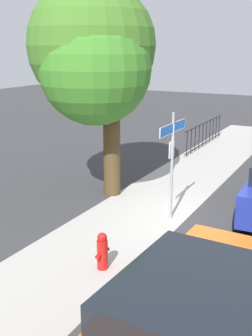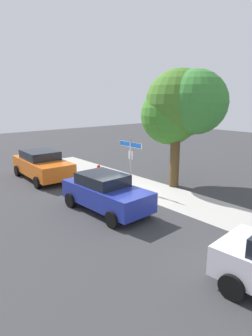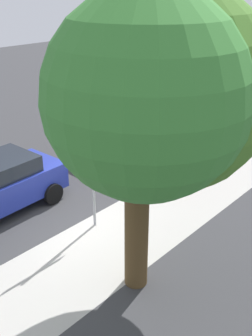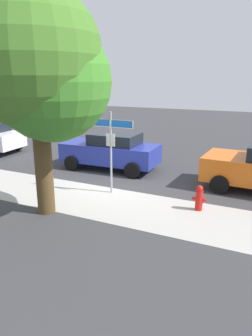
{
  "view_description": "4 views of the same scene",
  "coord_description": "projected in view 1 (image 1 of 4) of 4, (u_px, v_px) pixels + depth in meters",
  "views": [
    {
      "loc": [
        -10.02,
        -3.45,
        4.32
      ],
      "look_at": [
        -1.3,
        1.24,
        1.48
      ],
      "focal_mm": 45.23,
      "sensor_mm": 36.0,
      "label": 1
    },
    {
      "loc": [
        10.35,
        -8.97,
        4.64
      ],
      "look_at": [
        -0.6,
        0.29,
        1.17
      ],
      "focal_mm": 31.07,
      "sensor_mm": 36.0,
      "label": 2
    },
    {
      "loc": [
        5.7,
        7.11,
        6.02
      ],
      "look_at": [
        -1.57,
        0.48,
        1.34
      ],
      "focal_mm": 41.91,
      "sensor_mm": 36.0,
      "label": 3
    },
    {
      "loc": [
        -5.41,
        9.55,
        3.84
      ],
      "look_at": [
        -1.2,
        0.9,
        1.1
      ],
      "focal_mm": 34.12,
      "sensor_mm": 36.0,
      "label": 4
    }
  ],
  "objects": [
    {
      "name": "ground_plane",
      "position": [
        190.0,
        216.0,
        11.24
      ],
      "size": [
        60.0,
        60.0,
        0.0
      ],
      "primitive_type": "plane",
      "color": "#38383A"
    },
    {
      "name": "sidewalk_strip",
      "position": [
        173.0,
        187.0,
        13.52
      ],
      "size": [
        24.0,
        2.6,
        0.0
      ],
      "primitive_type": "cube",
      "color": "#AEAAA3",
      "rests_on": "ground_plane"
    },
    {
      "name": "street_sign",
      "position": [
        172.0,
        146.0,
        10.55
      ],
      "size": [
        1.62,
        0.07,
        2.78
      ],
      "color": "#9EA0A5",
      "rests_on": "ground_plane"
    },
    {
      "name": "shade_tree",
      "position": [
        95.0,
        50.0,
        11.91
      ],
      "size": [
        4.38,
        3.7,
        6.14
      ],
      "color": "#4E3A1F",
      "rests_on": "ground_plane"
    },
    {
      "name": "car_orange",
      "position": [
        198.0,
        326.0,
        5.46
      ],
      "size": [
        4.73,
        2.31,
        1.64
      ],
      "rotation": [
        0.0,
        0.0,
        -0.04
      ],
      "color": "orange",
      "rests_on": "ground_plane"
    },
    {
      "name": "iron_fence",
      "position": [
        205.0,
        133.0,
        19.06
      ],
      "size": [
        5.08,
        0.04,
        1.07
      ],
      "color": "black",
      "rests_on": "ground_plane"
    },
    {
      "name": "fire_hydrant",
      "position": [
        102.0,
        251.0,
        8.46
      ],
      "size": [
        0.42,
        0.22,
        0.78
      ],
      "color": "red",
      "rests_on": "ground_plane"
    }
  ]
}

